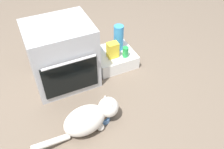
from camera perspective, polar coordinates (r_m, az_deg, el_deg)
ground at (r=2.44m, az=-6.69°, el=-6.24°), size 8.00×8.00×0.00m
oven at (r=2.48m, az=-11.78°, el=4.57°), size 0.63×0.58×0.68m
pantry_cabinet at (r=2.81m, az=0.44°, el=3.95°), size 0.45×0.41×0.15m
food_bowl at (r=2.25m, az=-1.94°, el=-10.31°), size 0.11×0.11×0.07m
cat at (r=2.13m, az=-5.37°, el=-10.18°), size 0.81×0.30×0.27m
snack_bag at (r=2.65m, az=0.17°, el=5.82°), size 0.12×0.09×0.18m
soda_can at (r=2.67m, az=3.21°, el=5.34°), size 0.07×0.07×0.12m
water_bottle at (r=2.74m, az=1.58°, el=8.72°), size 0.11×0.11×0.30m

